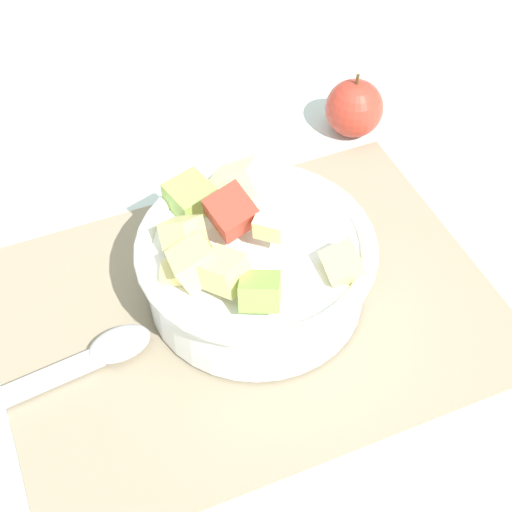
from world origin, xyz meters
TOP-DOWN VIEW (x-y plane):
  - ground_plane at (0.00, 0.00)m, footprint 2.40×2.40m
  - placemat at (0.00, 0.00)m, footprint 0.45×0.33m
  - salad_bowl at (-0.01, -0.01)m, footprint 0.21×0.21m
  - serving_spoon at (0.15, 0.00)m, footprint 0.19×0.05m
  - whole_apple at (-0.21, -0.19)m, footprint 0.07×0.07m

SIDE VIEW (x-z plane):
  - ground_plane at x=0.00m, z-range 0.00..0.00m
  - placemat at x=0.00m, z-range 0.00..0.01m
  - serving_spoon at x=0.15m, z-range 0.00..0.02m
  - whole_apple at x=-0.21m, z-range -0.01..0.07m
  - salad_bowl at x=-0.01m, z-range -0.01..0.10m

